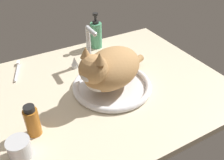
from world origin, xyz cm
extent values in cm
cube|color=beige|center=(0.00, 0.00, 1.50)|extent=(108.01, 81.05, 3.00)
torus|color=white|center=(5.56, -2.66, 4.25)|extent=(33.19, 33.19, 2.49)
cylinder|color=white|center=(5.56, -2.66, 3.30)|extent=(29.45, 29.45, 0.60)
cylinder|color=silver|center=(5.56, 19.69, 4.03)|extent=(4.00, 4.00, 2.06)
cylinder|color=silver|center=(5.56, 19.69, 13.29)|extent=(2.00, 2.00, 16.45)
sphere|color=silver|center=(5.56, 19.69, 21.51)|extent=(2.20, 2.20, 2.20)
cylinder|color=silver|center=(5.56, 15.98, 21.51)|extent=(2.00, 7.43, 2.00)
sphere|color=silver|center=(5.56, 12.26, 21.51)|extent=(2.10, 2.10, 2.10)
cylinder|color=silver|center=(-2.07, 19.69, 3.80)|extent=(3.20, 3.20, 1.60)
cone|color=silver|center=(-2.07, 19.69, 6.59)|extent=(2.88, 2.88, 3.99)
cylinder|color=silver|center=(13.19, 19.69, 3.80)|extent=(3.20, 3.20, 1.60)
cone|color=silver|center=(13.19, 19.69, 6.59)|extent=(2.88, 2.88, 3.99)
ellipsoid|color=tan|center=(5.56, -2.66, 12.93)|extent=(32.91, 28.66, 14.87)
sphere|color=tan|center=(-4.52, -7.05, 18.05)|extent=(10.82, 10.82, 10.82)
cone|color=tan|center=(-3.23, -10.03, 23.87)|extent=(4.11, 4.11, 4.06)
cone|color=tan|center=(-5.82, -4.08, 23.87)|extent=(4.11, 4.11, 4.06)
ellipsoid|color=silver|center=(-8.24, -8.67, 16.97)|extent=(4.79, 5.46, 3.46)
ellipsoid|color=silver|center=(-3.26, -6.50, 12.18)|extent=(11.29, 12.80, 8.18)
cylinder|color=tan|center=(20.36, 3.79, 7.09)|extent=(13.24, 8.14, 3.20)
cylinder|color=#4C9E70|center=(16.12, 33.45, 9.71)|extent=(6.07, 6.07, 13.43)
cylinder|color=black|center=(16.12, 33.45, 17.03)|extent=(3.34, 3.34, 1.20)
cylinder|color=black|center=(16.12, 33.45, 19.16)|extent=(1.21, 1.21, 3.07)
cylinder|color=black|center=(16.12, 33.45, 21.30)|extent=(2.73, 2.73, 1.20)
cylinder|color=#B2B5BA|center=(-35.38, -18.90, 5.74)|extent=(7.01, 7.01, 5.49)
cylinder|color=silver|center=(-35.38, -18.90, 8.99)|extent=(7.15, 7.15, 1.00)
cylinder|color=#B2661E|center=(-29.35, -11.92, 8.06)|extent=(4.78, 4.78, 10.11)
cylinder|color=black|center=(-29.35, -11.92, 14.01)|extent=(3.59, 3.59, 1.80)
cylinder|color=silver|center=(-27.44, 27.54, 3.50)|extent=(5.04, 13.34, 1.00)
cube|color=white|center=(-25.01, 35.30, 4.10)|extent=(1.92, 2.84, 1.20)
camera|label=1|loc=(-34.05, -73.57, 65.58)|focal=38.91mm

